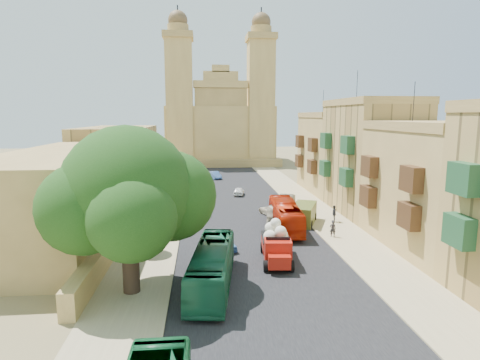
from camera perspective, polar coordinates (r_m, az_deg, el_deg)
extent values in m
plane|color=olive|center=(25.59, 5.92, -18.37)|extent=(260.00, 260.00, 0.00)
cube|color=black|center=(53.74, -0.41, -3.53)|extent=(14.00, 140.00, 0.01)
cube|color=tan|center=(55.38, 9.44, -3.28)|extent=(5.00, 140.00, 0.01)
cube|color=tan|center=(53.75, -10.57, -3.69)|extent=(5.00, 140.00, 0.01)
cube|color=tan|center=(54.78, 6.91, -3.30)|extent=(0.25, 140.00, 0.12)
cube|color=tan|center=(53.57, -7.90, -3.60)|extent=(0.25, 140.00, 0.12)
cube|color=#1E4D2D|center=(29.17, 28.68, -6.38)|extent=(0.90, 2.20, 2.00)
cube|color=#1E4D2D|center=(28.52, 29.20, 0.16)|extent=(0.90, 2.20, 2.00)
cube|color=tan|center=(39.67, 25.98, -1.29)|extent=(8.00, 14.00, 10.50)
cube|color=olive|center=(39.13, 26.56, 6.87)|extent=(8.20, 14.00, 0.80)
cylinder|color=black|center=(41.06, 23.49, 10.22)|extent=(0.06, 0.06, 3.60)
cube|color=#462B17|center=(34.39, 22.87, -4.72)|extent=(0.90, 2.20, 2.00)
cube|color=#462B17|center=(41.27, 17.74, -2.20)|extent=(0.90, 2.20, 2.00)
cube|color=#462B17|center=(33.84, 23.18, 0.13)|extent=(0.90, 2.20, 2.00)
cube|color=#462B17|center=(40.82, 17.94, 1.85)|extent=(0.90, 2.20, 2.00)
cube|color=tan|center=(51.81, 18.03, 2.83)|extent=(8.00, 14.00, 13.00)
cube|color=olive|center=(51.57, 18.42, 10.47)|extent=(8.20, 14.00, 0.80)
cylinder|color=black|center=(53.88, 16.31, 12.83)|extent=(0.06, 0.06, 3.60)
cube|color=#1E4D2D|center=(46.74, 14.84, 0.40)|extent=(0.90, 2.20, 2.00)
cube|color=#1E4D2D|center=(54.08, 11.97, 1.66)|extent=(0.90, 2.20, 2.00)
cube|color=#1E4D2D|center=(46.35, 15.02, 4.85)|extent=(0.90, 2.20, 2.00)
cube|color=#1E4D2D|center=(53.74, 12.10, 5.51)|extent=(0.90, 2.20, 2.00)
cube|color=tan|center=(64.90, 13.09, 3.56)|extent=(8.00, 14.00, 11.50)
cube|color=olive|center=(64.61, 13.29, 9.00)|extent=(8.20, 14.00, 0.80)
cylinder|color=black|center=(67.01, 11.76, 10.93)|extent=(0.06, 0.06, 3.60)
cube|color=#462B17|center=(60.01, 10.20, 1.89)|extent=(0.90, 2.20, 2.00)
cube|color=#462B17|center=(67.54, 8.41, 2.73)|extent=(0.90, 2.20, 2.00)
cube|color=#462B17|center=(59.70, 10.29, 4.96)|extent=(0.90, 2.20, 2.00)
cube|color=#462B17|center=(67.26, 8.47, 5.46)|extent=(0.90, 2.20, 2.00)
cube|color=tan|center=(44.30, -15.61, -5.44)|extent=(1.00, 40.00, 1.80)
cube|color=olive|center=(43.05, -23.48, -1.79)|extent=(10.00, 28.00, 8.40)
cube|color=tan|center=(67.89, -16.85, 3.01)|extent=(10.00, 22.00, 10.00)
cube|color=tan|center=(103.43, -2.96, 6.48)|extent=(26.00, 20.00, 14.00)
cube|color=olive|center=(93.47, -2.63, 2.44)|extent=(28.00, 4.00, 1.80)
cube|color=olive|center=(94.55, -2.73, 8.05)|extent=(12.00, 2.00, 16.00)
cube|color=tan|center=(94.80, -2.77, 13.43)|extent=(12.60, 2.40, 1.60)
cube|color=tan|center=(94.94, -2.78, 14.46)|extent=(8.00, 2.00, 2.40)
cube|color=tan|center=(95.13, -2.78, 15.54)|extent=(4.00, 2.00, 1.60)
cube|color=tan|center=(95.88, -8.57, 10.66)|extent=(6.00, 6.00, 29.00)
cube|color=olive|center=(97.48, -8.79, 19.57)|extent=(6.80, 6.80, 1.40)
cylinder|color=olive|center=(97.78, -8.81, 20.49)|extent=(4.80, 4.80, 1.80)
sphere|color=brown|center=(98.16, -8.84, 21.52)|extent=(4.40, 4.40, 4.40)
cylinder|color=black|center=(98.70, -8.88, 22.88)|extent=(0.28, 0.28, 1.80)
cube|color=tan|center=(96.80, 2.94, 10.73)|extent=(6.00, 6.00, 29.00)
cube|color=olive|center=(98.38, 3.02, 19.56)|extent=(6.80, 6.80, 1.40)
cylinder|color=olive|center=(98.69, 3.02, 20.47)|extent=(4.80, 4.80, 1.80)
sphere|color=brown|center=(99.06, 3.03, 21.49)|extent=(4.40, 4.40, 4.40)
cylinder|color=black|center=(99.60, 3.05, 22.84)|extent=(0.28, 0.28, 1.80)
cylinder|color=#35251A|center=(28.36, -15.29, -11.12)|extent=(1.12, 1.12, 4.27)
sphere|color=black|center=(27.09, -15.71, -1.47)|extent=(8.55, 8.55, 8.55)
sphere|color=black|center=(28.19, -9.77, -2.25)|extent=(6.30, 6.30, 6.30)
sphere|color=black|center=(26.86, -21.22, -3.80)|extent=(5.85, 5.85, 5.85)
sphere|color=black|center=(24.61, -15.14, -5.18)|extent=(5.40, 5.40, 5.40)
sphere|color=black|center=(29.59, -17.32, 1.10)|extent=(4.95, 4.95, 4.95)
cylinder|color=#35251A|center=(36.29, -13.87, -8.54)|extent=(0.44, 0.44, 1.88)
sphere|color=black|center=(35.77, -13.99, -5.65)|extent=(2.73, 2.73, 2.73)
cylinder|color=#35251A|center=(47.78, -11.82, -4.19)|extent=(0.44, 0.44, 1.87)
sphere|color=black|center=(47.38, -11.90, -1.97)|extent=(2.73, 2.73, 2.73)
cylinder|color=#35251A|center=(59.40, -10.59, -1.23)|extent=(0.44, 0.44, 2.53)
sphere|color=black|center=(59.00, -10.66, 1.21)|extent=(3.67, 3.67, 3.67)
cylinder|color=#35251A|center=(71.21, -9.76, 0.46)|extent=(0.44, 0.44, 2.43)
sphere|color=black|center=(70.89, -9.81, 2.42)|extent=(3.53, 3.53, 3.53)
cube|color=#B01A0D|center=(34.14, 5.03, -8.92)|extent=(2.51, 3.75, 0.89)
cube|color=black|center=(33.99, 5.04, -8.13)|extent=(2.56, 3.80, 0.12)
cube|color=#B01A0D|center=(31.96, 5.39, -10.01)|extent=(2.23, 1.87, 1.78)
cube|color=#B01A0D|center=(30.98, 5.59, -11.42)|extent=(1.79, 1.34, 0.99)
cube|color=black|center=(31.74, 5.41, -8.83)|extent=(1.88, 0.28, 0.89)
cylinder|color=black|center=(31.36, 3.68, -12.11)|extent=(0.43, 0.92, 0.89)
cylinder|color=black|center=(31.54, 7.35, -12.03)|extent=(0.43, 0.92, 0.89)
cylinder|color=black|center=(35.44, 3.23, -9.56)|extent=(0.43, 0.92, 0.89)
cylinder|color=black|center=(35.60, 6.45, -9.51)|extent=(0.43, 0.92, 0.89)
sphere|color=beige|center=(33.31, 4.28, -8.03)|extent=(1.09, 1.09, 1.09)
sphere|color=beige|center=(33.68, 5.94, -7.86)|extent=(1.09, 1.09, 1.09)
sphere|color=beige|center=(34.48, 4.96, -7.44)|extent=(1.09, 1.09, 1.09)
sphere|color=beige|center=(33.82, 4.38, -6.81)|extent=(0.99, 0.99, 0.99)
sphere|color=beige|center=(32.96, 5.80, -7.35)|extent=(0.99, 0.99, 0.99)
sphere|color=beige|center=(33.55, 5.09, -6.16)|extent=(0.89, 0.89, 0.89)
cube|color=#4E5821|center=(44.97, 9.05, -4.79)|extent=(4.04, 5.59, 2.12)
cylinder|color=black|center=(43.57, 7.37, -6.07)|extent=(0.64, 0.91, 0.85)
cylinder|color=black|center=(43.29, 10.00, -6.23)|extent=(0.64, 0.91, 0.85)
cylinder|color=black|center=(46.98, 8.13, -4.96)|extent=(0.64, 0.91, 0.85)
cylinder|color=black|center=(46.72, 10.57, -5.10)|extent=(0.64, 0.91, 0.85)
imported|color=#165737|center=(28.38, -3.97, -12.21)|extent=(3.84, 10.82, 2.95)
imported|color=#B41F06|center=(42.39, 6.47, -5.03)|extent=(3.18, 10.63, 2.92)
imported|color=#C2B699|center=(46.80, 6.02, -4.05)|extent=(4.80, 8.43, 2.31)
imported|color=#4175B4|center=(36.17, -2.60, -8.81)|extent=(2.87, 4.14, 1.31)
imported|color=white|center=(48.54, -5.68, -4.27)|extent=(2.34, 3.68, 1.15)
imported|color=beige|center=(48.26, 4.52, -4.35)|extent=(3.11, 4.46, 1.13)
imported|color=#13274C|center=(65.19, -5.74, -0.84)|extent=(2.20, 3.98, 1.09)
imported|color=white|center=(60.06, -0.17, -1.61)|extent=(2.00, 3.65, 1.18)
imported|color=#3A609E|center=(75.85, -3.56, 0.70)|extent=(2.50, 4.35, 1.36)
imported|color=#262427|center=(40.66, 13.06, -6.78)|extent=(0.65, 0.49, 1.61)
imported|color=#2C2C32|center=(46.25, 13.23, -4.67)|extent=(0.74, 1.19, 1.90)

